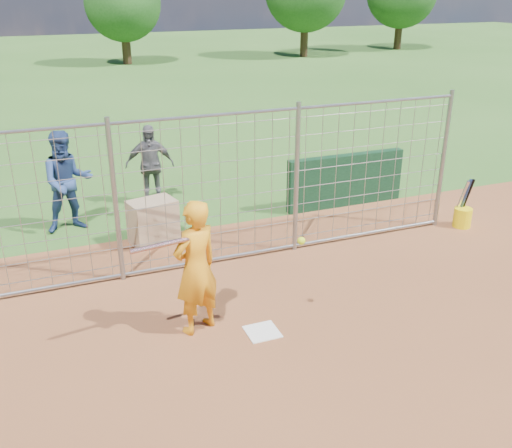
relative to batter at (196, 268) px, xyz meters
name	(u,v)px	position (x,y,z in m)	size (l,w,h in m)	color
ground	(257,325)	(0.78, -0.20, -0.93)	(100.00, 100.00, 0.00)	#2D591E
home_plate	(262,332)	(0.78, -0.40, -0.92)	(0.43, 0.43, 0.02)	silver
dugout_wall	(345,180)	(4.18, 3.40, -0.38)	(2.60, 0.20, 1.10)	#11381E
batter	(196,268)	(0.00, 0.00, 0.00)	(0.68, 0.45, 1.87)	orange
bystander_a	(67,182)	(-1.28, 4.15, 0.02)	(0.93, 0.73, 1.92)	navy
bystander_b	(150,165)	(0.42, 4.98, -0.08)	(1.00, 0.42, 1.70)	#545459
equipment_bin	(153,222)	(0.04, 3.01, -0.53)	(0.80, 0.55, 0.80)	tan
equipment_in_play	(199,243)	(-0.01, -0.24, 0.46)	(2.19, 0.44, 0.20)	silver
bucket_with_bats	(463,215)	(5.71, 1.56, -0.69)	(0.34, 0.37, 0.97)	yellow
backstop_fence	(211,193)	(0.78, 1.80, 0.32)	(9.08, 0.08, 2.60)	gray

